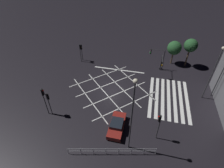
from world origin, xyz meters
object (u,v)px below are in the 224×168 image
at_px(traffic_light_se_cross, 156,54).
at_px(street_lamp_west, 214,69).
at_px(street_tree_near, 191,46).
at_px(traffic_light_nw_main, 48,100).
at_px(traffic_light_ne_cross, 80,50).
at_px(traffic_light_se_main, 162,63).
at_px(traffic_light_ne_main, 81,49).
at_px(traffic_light_sw_cross, 159,122).
at_px(traffic_light_nw_cross, 44,97).
at_px(waiting_car, 117,125).
at_px(street_lamp_east, 132,110).
at_px(street_tree_far, 174,48).

xyz_separation_m(traffic_light_se_cross, street_lamp_west, (-6.70, -7.57, 2.41)).
xyz_separation_m(traffic_light_se_cross, street_tree_near, (2.35, -5.83, 1.25)).
height_order(traffic_light_nw_main, street_tree_near, street_tree_near).
bearing_deg(traffic_light_ne_cross, traffic_light_se_main, -3.92).
bearing_deg(traffic_light_ne_main, traffic_light_sw_cross, 44.87).
bearing_deg(traffic_light_se_main, traffic_light_nw_cross, -48.42).
bearing_deg(waiting_car, street_lamp_east, -140.57).
relative_size(traffic_light_ne_cross, traffic_light_sw_cross, 0.91).
bearing_deg(traffic_light_nw_main, traffic_light_se_main, -48.11).
bearing_deg(street_lamp_west, traffic_light_se_cross, 48.48).
xyz_separation_m(traffic_light_nw_cross, traffic_light_se_cross, (15.09, -13.78, -0.23)).
distance_m(traffic_light_se_main, traffic_light_nw_cross, 19.82).
bearing_deg(traffic_light_ne_main, street_tree_near, 97.71).
height_order(traffic_light_sw_cross, street_tree_near, street_tree_near).
xyz_separation_m(traffic_light_nw_cross, street_lamp_east, (-2.59, -11.61, 3.20)).
bearing_deg(street_lamp_west, street_lamp_east, 138.45).
bearing_deg(street_tree_far, traffic_light_sw_cross, 172.71).
bearing_deg(street_lamp_east, traffic_light_se_main, -11.52).
xyz_separation_m(traffic_light_nw_cross, waiting_car, (-0.28, -9.72, -2.58)).
bearing_deg(waiting_car, traffic_light_nw_main, 87.09).
distance_m(traffic_light_nw_cross, street_lamp_east, 12.32).
bearing_deg(traffic_light_se_main, street_tree_near, 131.96).
relative_size(traffic_light_ne_main, street_tree_far, 0.74).
bearing_deg(street_tree_near, traffic_light_sw_cross, 164.49).
distance_m(street_lamp_east, street_tree_far, 21.17).
bearing_deg(traffic_light_se_main, traffic_light_nw_main, -48.11).
distance_m(street_tree_near, waiting_car, 20.61).
height_order(traffic_light_ne_main, street_lamp_east, street_lamp_east).
bearing_deg(traffic_light_sw_cross, traffic_light_se_main, -90.92).
relative_size(traffic_light_nw_cross, street_tree_far, 0.97).
xyz_separation_m(street_tree_near, street_tree_far, (0.22, 2.67, -0.90)).
xyz_separation_m(traffic_light_se_cross, traffic_light_nw_main, (-14.90, 13.40, -0.36)).
bearing_deg(traffic_light_ne_main, traffic_light_nw_cross, 2.44).
bearing_deg(street_lamp_west, traffic_light_sw_cross, 143.08).
bearing_deg(traffic_light_nw_cross, traffic_light_ne_main, 92.44).
height_order(traffic_light_nw_cross, traffic_light_sw_cross, traffic_light_nw_cross).
relative_size(traffic_light_se_cross, traffic_light_ne_main, 1.17).
xyz_separation_m(traffic_light_nw_main, street_lamp_east, (-2.78, -11.23, 3.78)).
height_order(traffic_light_se_main, street_lamp_east, street_lamp_east).
distance_m(traffic_light_se_cross, street_tree_near, 6.41).
relative_size(traffic_light_se_main, traffic_light_sw_cross, 0.83).
relative_size(street_lamp_west, waiting_car, 2.03).
bearing_deg(waiting_car, traffic_light_sw_cross, -93.56).
bearing_deg(traffic_light_se_cross, street_lamp_west, 138.48).
xyz_separation_m(traffic_light_se_main, traffic_light_nw_cross, (-13.14, 14.82, 0.70)).
bearing_deg(street_lamp_east, street_tree_far, -14.71).
distance_m(traffic_light_se_cross, traffic_light_ne_main, 14.42).
relative_size(traffic_light_ne_cross, street_lamp_west, 0.43).
bearing_deg(street_tree_far, waiting_car, 158.10).
distance_m(traffic_light_se_main, traffic_light_ne_cross, 15.45).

